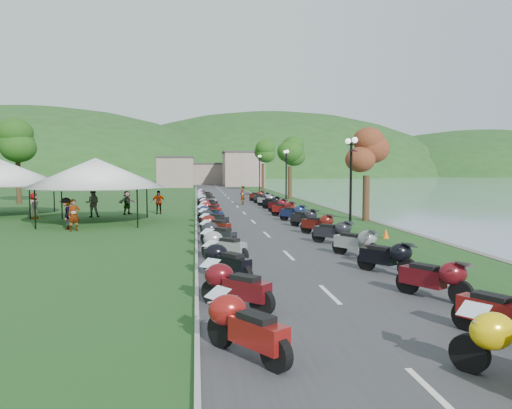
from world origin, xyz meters
name	(u,v)px	position (x,y,z in m)	size (l,w,h in m)	color
ground	(385,349)	(0.00, 0.00, 0.00)	(400.00, 400.00, 0.00)	#24521E
road	(232,202)	(0.00, 40.00, 0.01)	(7.00, 120.00, 0.02)	#39393B
hills_backdrop	(205,175)	(0.00, 200.00, 0.00)	(360.00, 120.00, 76.00)	#285621
far_building	(204,172)	(-2.00, 85.00, 2.50)	(18.00, 16.00, 5.00)	gray
moto_row_left	(212,215)	(-2.61, 21.40, 0.55)	(2.60, 45.64, 1.10)	#331411
moto_row_right	(299,216)	(2.53, 20.25, 0.55)	(2.60, 42.63, 1.10)	#331411
vendor_tent_main	(96,191)	(-9.63, 22.66, 2.00)	(5.55, 5.55, 4.00)	white
vendor_tent_side	(1,188)	(-17.23, 28.12, 2.00)	(5.67, 5.67, 4.00)	white
tree_lakeside	(366,169)	(7.24, 21.85, 3.30)	(2.38, 2.38, 6.60)	#265A17
pedestrian_a	(74,231)	(-10.08, 18.75, 0.00)	(0.63, 0.46, 1.73)	slate
pedestrian_b	(93,217)	(-10.61, 26.39, 0.00)	(0.94, 0.52, 1.94)	slate
pedestrian_c	(67,229)	(-10.69, 19.65, 0.00)	(1.14, 0.47, 1.77)	slate
traffic_cone_near	(224,323)	(-2.99, 1.14, 0.25)	(0.33, 0.33, 0.51)	#F2590C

